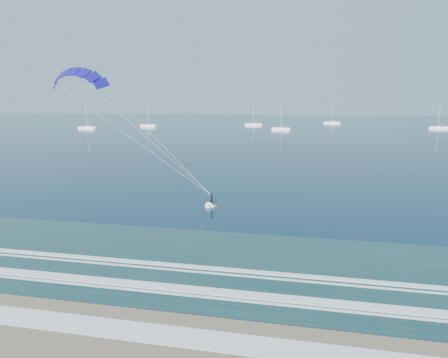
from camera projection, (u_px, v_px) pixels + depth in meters
name	position (u px, v px, depth m)	size (l,w,h in m)	color
ground	(166.00, 331.00, 23.93)	(900.00, 900.00, 0.00)	#072E42
kitesurfer_rig	(146.00, 137.00, 49.07)	(19.88, 9.57, 18.55)	orange
sailboat_0	(87.00, 127.00, 210.69)	(9.44, 2.40, 12.74)	white
sailboat_1	(148.00, 125.00, 229.60)	(8.90, 2.40, 12.20)	white
sailboat_2	(253.00, 124.00, 241.87)	(9.98, 2.40, 13.28)	white
sailboat_3	(281.00, 129.00, 200.98)	(8.78, 2.40, 12.18)	white
sailboat_4	(332.00, 122.00, 263.68)	(10.33, 2.40, 13.83)	white
sailboat_5	(438.00, 128.00, 209.97)	(9.53, 2.40, 12.90)	white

